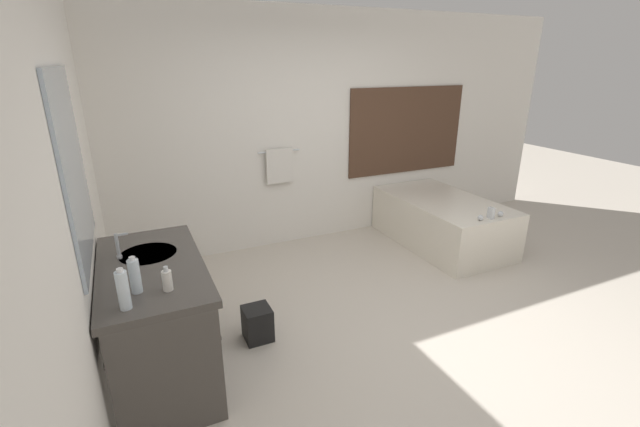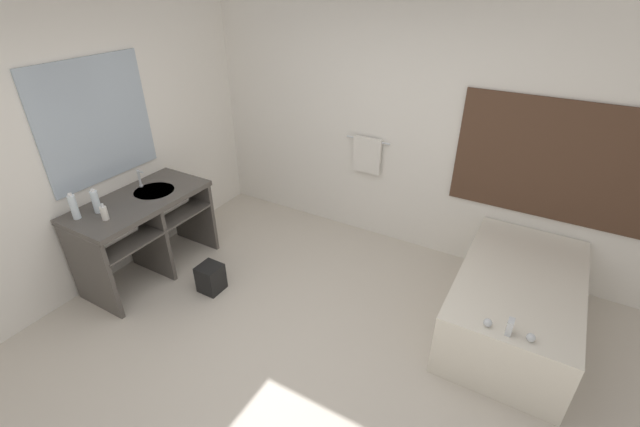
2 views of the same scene
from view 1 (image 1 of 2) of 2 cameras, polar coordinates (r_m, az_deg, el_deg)
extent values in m
plane|color=beige|center=(3.75, 11.34, -15.30)|extent=(16.00, 16.00, 0.00)
cube|color=white|center=(5.09, -2.61, 10.93)|extent=(7.40, 0.06, 2.70)
cube|color=#4C3323|center=(5.79, 11.52, 10.79)|extent=(1.70, 0.02, 1.10)
cylinder|color=silver|center=(4.96, -5.50, 8.27)|extent=(0.50, 0.02, 0.02)
cube|color=silver|center=(4.98, -5.40, 6.33)|extent=(0.32, 0.04, 0.40)
cube|color=white|center=(2.57, -30.71, -0.84)|extent=(0.06, 7.40, 2.70)
cube|color=#A3B2C1|center=(2.87, -30.04, 5.43)|extent=(0.02, 1.10, 1.10)
cube|color=#4C4742|center=(3.08, -21.63, -6.78)|extent=(0.66, 1.30, 0.05)
cube|color=#4C4742|center=(3.20, -21.07, -10.74)|extent=(0.63, 1.24, 0.02)
cylinder|color=white|center=(3.28, -21.82, -5.88)|extent=(0.39, 0.39, 0.12)
cube|color=#4C4742|center=(2.77, -19.38, -20.23)|extent=(0.61, 0.04, 0.80)
cube|color=#4C4742|center=(3.29, -20.67, -13.45)|extent=(0.61, 0.04, 0.80)
cube|color=#4C4742|center=(3.84, -21.56, -8.55)|extent=(0.61, 0.04, 0.80)
cylinder|color=silver|center=(2.88, -19.67, -12.40)|extent=(0.13, 0.36, 0.13)
cylinder|color=silver|center=(3.45, -20.86, -6.96)|extent=(0.13, 0.36, 0.13)
cylinder|color=silver|center=(3.25, -25.17, -5.25)|extent=(0.04, 0.04, 0.02)
cylinder|color=silver|center=(3.22, -25.41, -3.79)|extent=(0.02, 0.02, 0.16)
cube|color=silver|center=(3.19, -24.88, -2.53)|extent=(0.07, 0.01, 0.01)
cube|color=silver|center=(5.41, 15.90, -1.00)|extent=(0.94, 1.66, 0.57)
ellipsoid|color=white|center=(5.36, 16.04, 0.33)|extent=(0.68, 1.19, 0.30)
cube|color=silver|center=(4.81, 21.84, 0.05)|extent=(0.04, 0.07, 0.12)
sphere|color=silver|center=(4.72, 20.61, -0.53)|extent=(0.06, 0.06, 0.06)
sphere|color=silver|center=(4.92, 22.93, -0.04)|extent=(0.06, 0.06, 0.06)
cylinder|color=white|center=(2.57, -24.76, -9.30)|extent=(0.06, 0.06, 0.22)
cylinder|color=white|center=(2.52, -25.15, -6.86)|extent=(0.04, 0.04, 0.02)
cylinder|color=white|center=(2.72, -23.45, -7.69)|extent=(0.06, 0.06, 0.21)
cylinder|color=white|center=(2.67, -23.78, -5.52)|extent=(0.04, 0.04, 0.02)
cylinder|color=white|center=(2.69, -19.69, -8.42)|extent=(0.06, 0.06, 0.12)
cylinder|color=silver|center=(2.66, -19.88, -6.96)|extent=(0.03, 0.03, 0.03)
cube|color=black|center=(3.58, -8.33, -14.31)|extent=(0.21, 0.21, 0.28)
camera|label=2|loc=(3.44, 60.40, 21.05)|focal=24.00mm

